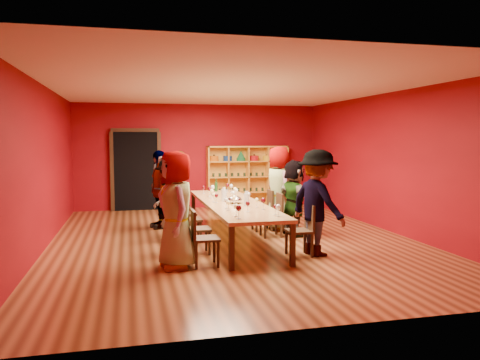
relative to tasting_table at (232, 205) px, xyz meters
name	(u,v)px	position (x,y,z in m)	size (l,w,h in m)	color
room_shell	(232,164)	(0.00, 0.00, 0.80)	(7.10, 9.10, 3.04)	#5E3018
tasting_table	(232,205)	(0.00, 0.00, 0.00)	(1.10, 4.50, 0.75)	#A17243
doorway	(136,170)	(-1.80, 4.43, 0.42)	(1.40, 0.17, 2.30)	black
shelving_unit	(247,174)	(1.40, 4.32, 0.28)	(2.40, 0.40, 1.80)	gold
chair_person_left_0	(200,235)	(-0.91, -1.79, -0.20)	(0.42, 0.42, 0.89)	black
person_left_0	(176,210)	(-1.28, -1.79, 0.21)	(0.89, 0.49, 1.82)	tan
chair_person_left_1	(193,226)	(-0.91, -0.98, -0.20)	(0.42, 0.42, 0.89)	black
person_left_1	(175,203)	(-1.23, -0.98, 0.20)	(0.65, 0.48, 1.80)	#5784B4
chair_person_left_2	(187,216)	(-0.91, 0.02, -0.20)	(0.42, 0.42, 0.89)	black
person_left_2	(167,203)	(-1.29, 0.02, 0.07)	(0.74, 0.41, 1.53)	#6087C5
chair_person_left_3	(182,211)	(-0.91, 0.78, -0.20)	(0.42, 0.42, 0.89)	black
person_left_3	(169,197)	(-1.18, 0.78, 0.10)	(1.03, 0.42, 1.59)	#C1818E
chair_person_left_4	(178,205)	(-0.91, 1.58, -0.20)	(0.42, 0.42, 0.89)	black
person_left_4	(160,189)	(-1.33, 1.58, 0.18)	(1.03, 0.47, 1.75)	#505055
chair_person_right_0	(304,227)	(0.91, -1.55, -0.20)	(0.42, 0.42, 0.89)	black
person_right_0	(317,203)	(1.16, -1.55, 0.21)	(1.18, 0.49, 1.82)	silver
chair_person_right_2	(275,212)	(0.91, 0.09, -0.20)	(0.42, 0.42, 0.89)	black
person_right_2	(295,198)	(1.34, 0.09, 0.09)	(1.46, 0.42, 1.58)	beige
chair_person_right_3	(265,208)	(0.91, 0.75, -0.20)	(0.42, 0.42, 0.89)	black
person_right_3	(279,188)	(1.21, 0.75, 0.22)	(0.90, 0.49, 1.84)	#47474B
wine_glass_0	(236,191)	(0.27, 0.80, 0.18)	(0.07, 0.07, 0.18)	silver
wine_glass_1	(257,201)	(0.28, -0.80, 0.18)	(0.07, 0.07, 0.18)	silver
wine_glass_2	(248,195)	(0.28, -0.16, 0.21)	(0.09, 0.09, 0.21)	silver
wine_glass_3	(216,196)	(-0.32, -0.01, 0.19)	(0.08, 0.08, 0.19)	silver
wine_glass_4	(236,207)	(-0.31, -1.69, 0.20)	(0.08, 0.08, 0.21)	silver
wine_glass_5	(213,188)	(-0.16, 1.34, 0.21)	(0.09, 0.09, 0.22)	silver
wine_glass_6	(234,198)	(-0.06, -0.43, 0.19)	(0.08, 0.08, 0.19)	silver
wine_glass_7	(204,188)	(-0.33, 1.61, 0.18)	(0.07, 0.07, 0.18)	silver
wine_glass_8	(263,201)	(0.33, -1.07, 0.20)	(0.09, 0.09, 0.21)	silver
wine_glass_9	(210,189)	(-0.28, 1.02, 0.21)	(0.09, 0.09, 0.22)	silver
wine_glass_10	(226,201)	(-0.29, -0.79, 0.19)	(0.08, 0.08, 0.19)	silver
wine_glass_11	(233,193)	(0.12, 0.45, 0.18)	(0.07, 0.07, 0.18)	silver
wine_glass_12	(278,208)	(0.35, -1.86, 0.20)	(0.08, 0.08, 0.20)	silver
wine_glass_13	(212,191)	(-0.29, 0.71, 0.19)	(0.08, 0.08, 0.20)	silver
wine_glass_14	(275,207)	(0.36, -1.68, 0.18)	(0.07, 0.07, 0.18)	silver
wine_glass_15	(228,203)	(-0.30, -1.03, 0.18)	(0.07, 0.07, 0.18)	silver
wine_glass_16	(231,186)	(0.35, 1.69, 0.19)	(0.08, 0.08, 0.20)	silver
wine_glass_17	(214,195)	(-0.35, 0.10, 0.19)	(0.07, 0.07, 0.19)	silver
wine_glass_18	(235,189)	(0.29, 1.04, 0.19)	(0.08, 0.08, 0.19)	silver
wine_glass_19	(228,186)	(0.30, 1.87, 0.20)	(0.08, 0.08, 0.20)	silver
wine_glass_20	(239,209)	(-0.32, -1.92, 0.21)	(0.09, 0.09, 0.22)	silver
wine_glass_21	(249,195)	(0.36, 0.09, 0.18)	(0.07, 0.07, 0.18)	silver
wine_glass_22	(248,204)	(-0.01, -1.28, 0.19)	(0.08, 0.08, 0.19)	silver
spittoon_bowl	(235,200)	(0.01, -0.16, 0.12)	(0.29, 0.29, 0.16)	silver
carafe_a	(224,195)	(-0.13, 0.18, 0.18)	(0.14, 0.14, 0.28)	silver
carafe_b	(247,199)	(0.15, -0.57, 0.18)	(0.14, 0.14, 0.28)	silver
wine_bottle	(216,187)	(0.03, 1.96, 0.17)	(0.09, 0.09, 0.31)	#153917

